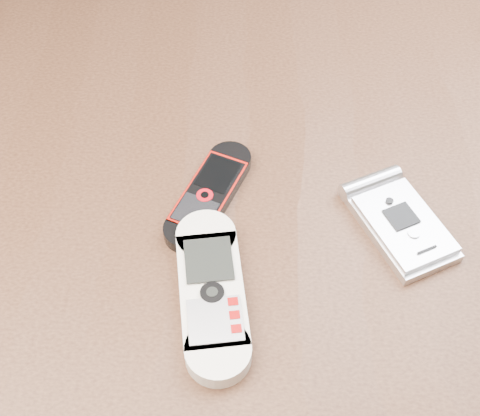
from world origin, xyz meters
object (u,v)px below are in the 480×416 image
Objects in this scene: table at (235,279)px; motorola_razr at (402,224)px; nokia_black_red at (209,194)px; nokia_white at (212,292)px.

motorola_razr reaches higher than table.
table is at bearing 148.74° from motorola_razr.
table is 0.12m from nokia_black_red.
nokia_black_red is 1.15× the size of motorola_razr.
nokia_white is 0.17m from motorola_razr.
nokia_black_red is at bearing 143.34° from motorola_razr.
table is 10.75× the size of motorola_razr.
table is 0.14m from nokia_white.
nokia_black_red is (-0.02, 0.02, 0.11)m from table.
nokia_black_red reaches higher than table.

